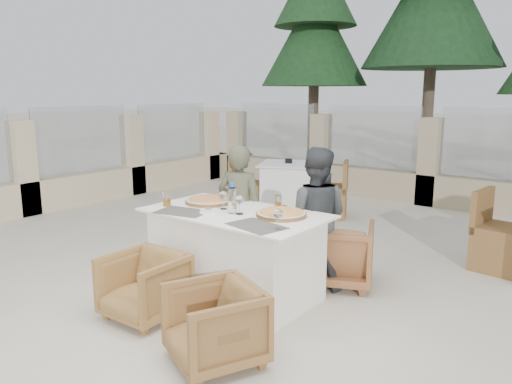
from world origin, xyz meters
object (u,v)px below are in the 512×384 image
Objects in this scene: beer_glass_left at (167,198)px; armchair_far_right at (338,253)px; olive_dish at (208,211)px; bg_table_a at (288,189)px; beer_glass_right at (278,202)px; armchair_near_right at (214,325)px; diner_right at (315,218)px; water_bottle at (232,198)px; dining_table at (235,254)px; pizza_left at (208,200)px; diner_left at (240,211)px; wine_glass_corner at (278,218)px; armchair_far_left at (249,237)px; wine_glass_centre at (223,199)px; wine_glass_near at (239,204)px; pizza_right at (281,213)px; armchair_near_left at (144,286)px.

beer_glass_left is 0.22× the size of armchair_far_right.
olive_dish reaches higher than bg_table_a.
armchair_near_right is at bearing -73.13° from beer_glass_right.
water_bottle is at bearing 35.52° from diner_right.
dining_table is 0.61m from pizza_left.
bg_table_a is at bearing 141.97° from armchair_near_right.
diner_right reaches higher than diner_left.
water_bottle is 0.67m from beer_glass_left.
diner_right is at bearing 30.06° from pizza_left.
wine_glass_corner is at bearing 132.08° from diner_left.
armchair_far_right is (0.98, 0.12, -0.01)m from armchair_far_left.
dining_table is 2.44× the size of armchair_far_right.
wine_glass_centre is 0.11× the size of bg_table_a.
bg_table_a is (-1.39, 2.83, -0.48)m from wine_glass_near.
pizza_left is at bearing 179.85° from pizza_right.
armchair_near_right is at bearing 145.58° from armchair_far_left.
diner_right is (1.08, 0.83, -0.19)m from beer_glass_left.
diner_right reaches higher than olive_dish.
bg_table_a is at bearing -69.37° from armchair_far_right.
dining_table is 8.70× the size of wine_glass_near.
wine_glass_near is at bearing -17.27° from pizza_left.
armchair_far_left is 1.14× the size of armchair_near_left.
olive_dish reaches higher than armchair_far_right.
water_bottle reaches higher than beer_glass_right.
wine_glass_corner is (0.54, -0.20, 0.00)m from wine_glass_near.
water_bottle is 2.12× the size of beer_glass_right.
dining_table is 0.49m from wine_glass_near.
olive_dish is 0.18× the size of armchair_near_right.
wine_glass_corner is at bearing 161.82° from armchair_far_left.
olive_dish is 0.62m from diner_left.
wine_glass_near is 1.03m from armchair_far_left.
wine_glass_centre reaches higher than beer_glass_right.
wine_glass_near is 0.31× the size of armchair_near_left.
pizza_right is at bearing 125.90° from armchair_near_right.
bg_table_a reaches higher than armchair_near_right.
bg_table_a is (-1.54, 2.47, -0.45)m from beer_glass_right.
water_bottle is 0.44m from beer_glass_right.
beer_glass_right is (0.23, 0.33, 0.45)m from dining_table.
diner_right is 2.80m from bg_table_a.
beer_glass_left is 1.03m from beer_glass_right.
armchair_far_left is at bearing 149.93° from beer_glass_right.
water_bottle is 0.16× the size of bg_table_a.
armchair_far_left is 0.99m from armchair_far_right.
armchair_far_left is at bearing 109.61° from wine_glass_centre.
armchair_far_left is at bearing 137.72° from wine_glass_corner.
dining_table is 12.89× the size of beer_glass_right.
dining_table is 10.97× the size of beer_glass_left.
pizza_left is 0.75m from armchair_far_left.
pizza_right reaches higher than armchair_near_right.
bg_table_a is at bearing 114.89° from water_bottle.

